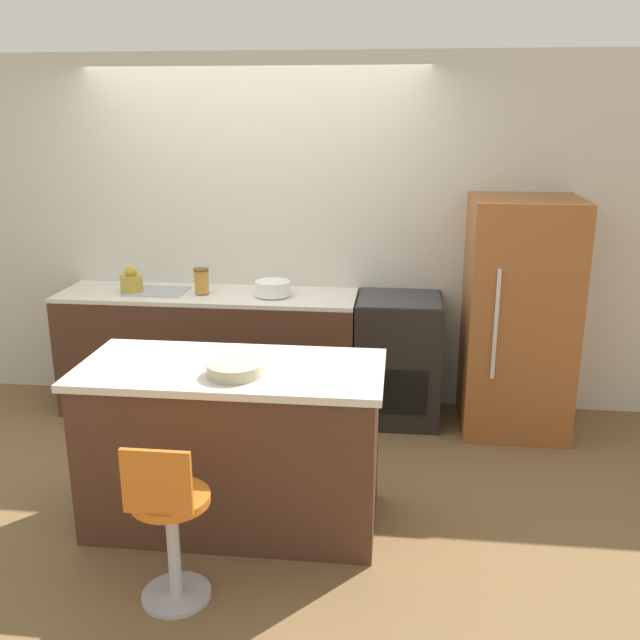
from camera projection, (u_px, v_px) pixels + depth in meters
ground_plane at (245, 427)px, 5.14m from camera, size 14.00×14.00×0.00m
wall_back at (258, 234)px, 5.38m from camera, size 8.00×0.06×2.60m
back_counter at (210, 352)px, 5.34m from camera, size 2.19×0.59×0.92m
kitchen_island at (234, 444)px, 3.86m from camera, size 1.61×0.75×0.91m
oven_range at (398, 359)px, 5.19m from camera, size 0.61×0.60×0.92m
refrigerator at (518, 317)px, 4.94m from camera, size 0.72×0.72×1.64m
stool_chair at (170, 526)px, 3.21m from camera, size 0.36×0.36×0.84m
kettle at (131, 281)px, 5.22m from camera, size 0.16×0.16×0.19m
mixing_bowl at (273, 288)px, 5.12m from camera, size 0.25×0.25×0.10m
canister_jar at (202, 281)px, 5.16m from camera, size 0.11×0.11×0.18m
fruit_bowl at (235, 369)px, 3.60m from camera, size 0.29×0.29×0.06m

